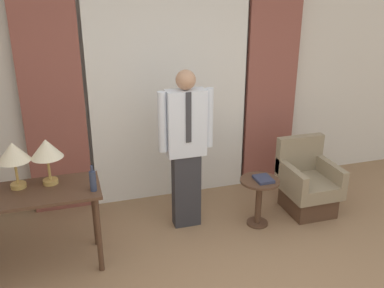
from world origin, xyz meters
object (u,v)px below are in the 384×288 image
bottle_near_edge (93,180)px  person (186,144)px  side_table (259,194)px  table_lamp_right (46,150)px  book (263,179)px  desk (37,204)px  table_lamp_left (13,154)px  armchair (307,185)px

bottle_near_edge → person: 1.10m
side_table → table_lamp_right: bearing=179.2°
book → desk: bearing=-178.4°
person → desk: bearing=-167.6°
side_table → book: (0.03, -0.02, 0.19)m
table_lamp_right → table_lamp_left: bearing=180.0°
book → side_table: bearing=141.0°
desk → side_table: desk is taller
side_table → armchair: bearing=11.3°
table_lamp_right → armchair: size_ratio=0.51×
desk → side_table: 2.26m
desk → side_table: size_ratio=2.08×
armchair → book: armchair is taller
table_lamp_left → bottle_near_edge: size_ratio=1.80×
table_lamp_left → armchair: size_ratio=0.51×
desk → table_lamp_left: (-0.14, 0.12, 0.46)m
table_lamp_left → side_table: size_ratio=0.79×
person → side_table: 0.97m
table_lamp_right → armchair: 2.89m
bottle_near_edge → book: 1.81m
desk → bottle_near_edge: size_ratio=4.72×
person → side_table: bearing=-17.8°
table_lamp_left → bottle_near_edge: (0.64, -0.26, -0.23)m
person → book: bearing=-18.7°
person → book: 0.91m
table_lamp_right → armchair: bearing=2.2°
desk → person: bearing=12.4°
person → table_lamp_left: bearing=-172.7°
bottle_near_edge → person: person is taller
book → armchair: bearing=13.7°
desk → bottle_near_edge: bottle_near_edge is taller
bottle_near_edge → side_table: 1.83m
table_lamp_right → book: bearing=-1.4°
bottle_near_edge → person: bearing=25.3°
table_lamp_left → armchair: table_lamp_left is taller
table_lamp_right → armchair: table_lamp_right is taller
desk → book: 2.27m
desk → bottle_near_edge: bearing=-15.6°
table_lamp_left → person: (1.63, 0.21, -0.18)m
armchair → bottle_near_edge: bearing=-171.5°
bottle_near_edge → book: size_ratio=1.13×
table_lamp_right → side_table: 2.23m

